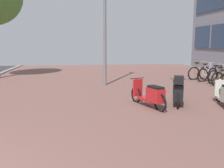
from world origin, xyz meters
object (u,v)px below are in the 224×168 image
(bicycle_rack_07, at_px, (222,78))
(bicycle_rack_10, at_px, (199,73))
(bicycle_rack_09, at_px, (207,75))
(scooter_mid, at_px, (150,95))
(scooter_far, at_px, (178,91))
(bicycle_rack_08, at_px, (218,76))
(lamp_post, at_px, (105,8))

(bicycle_rack_07, bearing_deg, bicycle_rack_10, 93.63)
(bicycle_rack_09, distance_m, scooter_mid, 6.58)
(bicycle_rack_09, height_order, scooter_far, scooter_far)
(bicycle_rack_08, distance_m, bicycle_rack_09, 0.70)
(bicycle_rack_09, relative_size, lamp_post, 0.21)
(scooter_far, xyz_separation_m, lamp_post, (-1.86, 4.23, 3.05))
(bicycle_rack_07, bearing_deg, scooter_mid, -141.72)
(bicycle_rack_07, distance_m, scooter_far, 4.86)
(bicycle_rack_08, xyz_separation_m, scooter_mid, (-4.59, -4.19, 0.05))
(bicycle_rack_10, relative_size, lamp_post, 0.22)
(bicycle_rack_08, height_order, scooter_far, scooter_far)
(bicycle_rack_10, xyz_separation_m, scooter_mid, (-4.32, -5.54, 0.04))
(scooter_mid, height_order, lamp_post, lamp_post)
(lamp_post, bearing_deg, scooter_mid, -78.18)
(scooter_mid, bearing_deg, bicycle_rack_08, 42.35)
(bicycle_rack_09, bearing_deg, lamp_post, -174.81)
(bicycle_rack_08, relative_size, bicycle_rack_10, 0.92)
(bicycle_rack_09, height_order, scooter_mid, bicycle_rack_09)
(bicycle_rack_08, bearing_deg, lamp_post, 177.99)
(bicycle_rack_09, bearing_deg, scooter_far, -126.44)
(bicycle_rack_08, relative_size, lamp_post, 0.21)
(bicycle_rack_08, relative_size, scooter_far, 0.76)
(bicycle_rack_07, height_order, lamp_post, lamp_post)
(bicycle_rack_10, height_order, scooter_far, scooter_far)
(bicycle_rack_08, distance_m, lamp_post, 6.36)
(bicycle_rack_09, xyz_separation_m, scooter_far, (-3.48, -4.72, 0.11))
(scooter_far, bearing_deg, lamp_post, 113.72)
(bicycle_rack_07, height_order, bicycle_rack_10, bicycle_rack_10)
(bicycle_rack_08, height_order, scooter_mid, bicycle_rack_08)
(bicycle_rack_07, relative_size, lamp_post, 0.20)
(bicycle_rack_10, bearing_deg, scooter_mid, -127.92)
(bicycle_rack_08, bearing_deg, scooter_far, -132.12)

